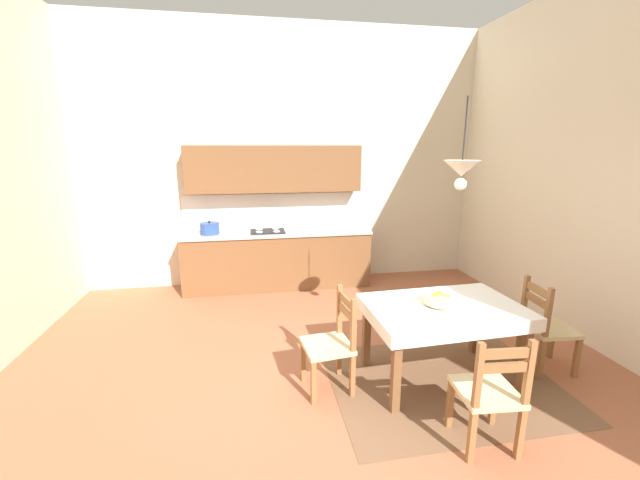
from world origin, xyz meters
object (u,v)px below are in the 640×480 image
Objects in this scene: kitchen_cabinetry at (277,233)px; dining_chair_camera_side at (489,394)px; dining_table at (443,318)px; dining_chair_tv_side at (331,344)px; dining_chair_window_side at (546,328)px; pendant_lamp at (462,169)px; fruit_bowl at (440,299)px.

kitchen_cabinetry is 3.13× the size of dining_chair_camera_side.
dining_table is 1.57× the size of dining_chair_tv_side.
pendant_lamp is at bearing 171.02° from dining_chair_window_side.
dining_table is at bearing 84.89° from dining_chair_camera_side.
pendant_lamp is at bearing 4.40° from dining_chair_tv_side.
pendant_lamp is (1.19, 0.09, 1.54)m from dining_chair_tv_side.
pendant_lamp is (1.48, -2.74, 1.13)m from kitchen_cabinetry.
dining_chair_tv_side is 1.95m from pendant_lamp.
dining_table is at bearing -64.76° from kitchen_cabinetry.
pendant_lamp reaches higher than dining_table.
fruit_bowl is (1.31, -2.86, -0.04)m from kitchen_cabinetry.
dining_table is 0.90m from dining_chair_camera_side.
dining_chair_tv_side is (0.29, -2.83, -0.41)m from kitchen_cabinetry.
dining_chair_tv_side is at bearing -175.60° from pendant_lamp.
kitchen_cabinetry is at bearing 118.42° from pendant_lamp.
fruit_bowl is (-0.04, 0.00, 0.19)m from dining_table.
dining_table is 1.81× the size of pendant_lamp.
dining_chair_window_side is at bearing -1.50° from dining_table.
dining_chair_camera_side is 1.34m from dining_chair_tv_side.
dining_chair_tv_side is 3.10× the size of fruit_bowl.
dining_chair_window_side and dining_chair_tv_side have the same top height.
pendant_lamp is at bearing 34.31° from fruit_bowl.
dining_chair_window_side is 1.82m from pendant_lamp.
kitchen_cabinetry is at bearing 108.76° from dining_chair_camera_side.
fruit_bowl is at bearing 178.34° from dining_chair_window_side.
dining_chair_camera_side is at bearing -71.24° from kitchen_cabinetry.
dining_table is 1.08m from dining_chair_tv_side.
pendant_lamp is (0.13, 0.12, 1.36)m from dining_table.
dining_chair_window_side is (2.44, -2.89, -0.41)m from kitchen_cabinetry.
dining_chair_camera_side reaches higher than fruit_bowl.
pendant_lamp is at bearing -61.58° from kitchen_cabinetry.
dining_chair_tv_side is at bearing 178.48° from fruit_bowl.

